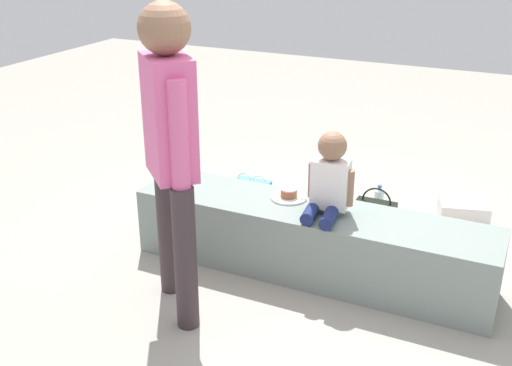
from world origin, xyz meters
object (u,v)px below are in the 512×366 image
child_seated (329,179)px  cake_box_white (463,209)px  handbag_black_leather (375,214)px  water_bottle_near_gift (347,199)px  party_cup_red (459,237)px  adult_standing (170,137)px  water_bottle_far_side (379,199)px  cake_plate (289,195)px  gift_bag (252,203)px

child_seated → cake_box_white: 1.43m
child_seated → handbag_black_leather: (0.10, 0.75, -0.52)m
water_bottle_near_gift → cake_box_white: size_ratio=0.56×
party_cup_red → adult_standing: bearing=-132.7°
water_bottle_far_side → party_cup_red: size_ratio=1.88×
cake_plate → water_bottle_far_side: cake_plate is taller
gift_bag → party_cup_red: size_ratio=3.66×
cake_plate → handbag_black_leather: 0.83m
gift_bag → party_cup_red: 1.39m
party_cup_red → cake_plate: bearing=-145.1°
water_bottle_near_gift → party_cup_red: bearing=-13.0°
water_bottle_near_gift → handbag_black_leather: size_ratio=0.62×
child_seated → cake_plate: child_seated is taller
cake_plate → gift_bag: cake_plate is taller
child_seated → cake_box_white: bearing=61.7°
party_cup_red → water_bottle_far_side: bearing=154.8°
water_bottle_near_gift → water_bottle_far_side: water_bottle_far_side is taller
gift_bag → handbag_black_leather: gift_bag is taller
cake_box_white → handbag_black_leather: bearing=-142.1°
handbag_black_leather → gift_bag: bearing=-158.0°
gift_bag → water_bottle_near_gift: gift_bag is taller
adult_standing → child_seated: bearing=45.5°
water_bottle_near_gift → party_cup_red: size_ratio=1.78×
cake_plate → cake_box_white: size_ratio=0.68×
water_bottle_far_side → child_seated: bearing=-92.4°
handbag_black_leather → child_seated: bearing=-97.4°
child_seated → gift_bag: child_seated is taller
child_seated → gift_bag: 0.94m
water_bottle_far_side → handbag_black_leather: handbag_black_leather is taller
adult_standing → handbag_black_leather: adult_standing is taller
adult_standing → handbag_black_leather: bearing=62.6°
adult_standing → handbag_black_leather: (0.72, 1.38, -0.88)m
water_bottle_far_side → party_cup_red: 0.68m
water_bottle_far_side → cake_box_white: water_bottle_far_side is taller
party_cup_red → handbag_black_leather: size_ratio=0.35×
cake_plate → water_bottle_near_gift: bearing=82.0°
child_seated → adult_standing: bearing=-134.5°
cake_plate → water_bottle_far_side: 1.06m
water_bottle_near_gift → water_bottle_far_side: size_ratio=0.95×
gift_bag → handbag_black_leather: size_ratio=1.28×
water_bottle_near_gift → water_bottle_far_side: bearing=25.8°
adult_standing → water_bottle_near_gift: bearing=73.8°
gift_bag → cake_box_white: 1.51m
cake_plate → gift_bag: 0.59m
child_seated → handbag_black_leather: 0.92m
adult_standing → cake_plate: 0.97m
party_cup_red → cake_box_white: (-0.04, 0.41, 0.02)m
cake_plate → party_cup_red: cake_plate is taller
child_seated → water_bottle_far_side: child_seated is taller
cake_box_white → cake_plate: bearing=-130.4°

